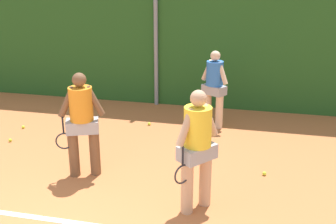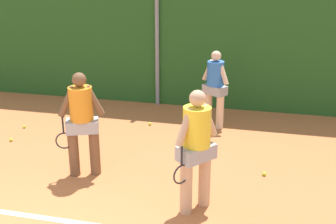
% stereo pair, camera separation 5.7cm
% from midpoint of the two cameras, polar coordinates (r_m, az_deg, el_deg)
% --- Properties ---
extents(ground_plane, '(29.18, 29.18, 0.00)m').
position_cam_midpoint_polar(ground_plane, '(6.83, -11.41, -10.38)').
color(ground_plane, '#B76638').
extents(hedge_fence_backdrop, '(18.97, 0.25, 3.37)m').
position_cam_midpoint_polar(hedge_fence_backdrop, '(10.46, -1.56, 10.17)').
color(hedge_fence_backdrop, '#23511E').
rests_on(hedge_fence_backdrop, ground_plane).
extents(fence_post_center, '(0.10, 0.10, 3.49)m').
position_cam_midpoint_polar(fence_post_center, '(10.28, -1.81, 10.34)').
color(fence_post_center, gray).
rests_on(fence_post_center, ground_plane).
extents(court_baseline_paint, '(13.86, 0.10, 0.01)m').
position_cam_midpoint_polar(court_baseline_paint, '(6.19, -14.65, -13.98)').
color(court_baseline_paint, white).
rests_on(court_baseline_paint, ground_plane).
extents(player_foreground_near, '(0.56, 0.69, 1.78)m').
position_cam_midpoint_polar(player_foreground_near, '(5.83, 3.66, -4.44)').
color(player_foreground_near, tan).
rests_on(player_foreground_near, ground_plane).
extents(player_midcourt, '(0.75, 0.47, 1.75)m').
position_cam_midpoint_polar(player_midcourt, '(6.93, -11.78, -1.01)').
color(player_midcourt, brown).
rests_on(player_midcourt, ground_plane).
extents(player_backcourt_far, '(0.61, 0.50, 1.66)m').
position_cam_midpoint_polar(player_backcourt_far, '(9.01, 6.08, 3.68)').
color(player_backcourt_far, beige).
rests_on(player_backcourt_far, ground_plane).
extents(tennis_ball_1, '(0.07, 0.07, 0.07)m').
position_cam_midpoint_polar(tennis_ball_1, '(7.31, 12.63, -8.09)').
color(tennis_ball_1, '#CCDB33').
rests_on(tennis_ball_1, ground_plane).
extents(tennis_ball_2, '(0.07, 0.07, 0.07)m').
position_cam_midpoint_polar(tennis_ball_2, '(10.66, -12.80, 0.71)').
color(tennis_ball_2, '#CCDB33').
rests_on(tennis_ball_2, ground_plane).
extents(tennis_ball_3, '(0.07, 0.07, 0.07)m').
position_cam_midpoint_polar(tennis_ball_3, '(9.29, -2.72, -1.59)').
color(tennis_ball_3, '#CCDB33').
rests_on(tennis_ball_3, ground_plane).
extents(tennis_ball_4, '(0.07, 0.07, 0.07)m').
position_cam_midpoint_polar(tennis_ball_4, '(9.00, -20.67, -3.58)').
color(tennis_ball_4, '#CCDB33').
rests_on(tennis_ball_4, ground_plane).
extents(tennis_ball_9, '(0.07, 0.07, 0.07)m').
position_cam_midpoint_polar(tennis_ball_9, '(9.62, -19.09, -1.92)').
color(tennis_ball_9, '#CCDB33').
rests_on(tennis_ball_9, ground_plane).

